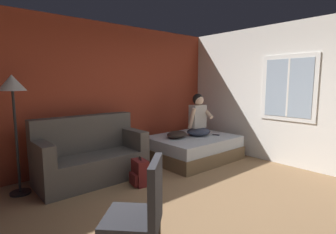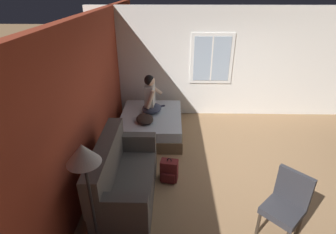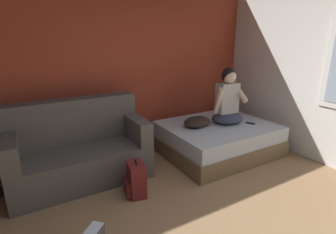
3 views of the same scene
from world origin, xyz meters
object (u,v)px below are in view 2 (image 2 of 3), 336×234
throw_pillow (145,119)px  floor_lamp (85,166)px  person_seated (151,97)px  cell_phone (162,106)px  side_chair (286,203)px  backpack (169,171)px  couch (123,179)px  bed (151,124)px

throw_pillow → floor_lamp: size_ratio=0.28×
person_seated → throw_pillow: person_seated is taller
cell_phone → floor_lamp: bearing=-32.6°
side_chair → throw_pillow: 3.16m
person_seated → throw_pillow: 0.60m
side_chair → backpack: bearing=55.8°
person_seated → backpack: bearing=-166.1°
backpack → cell_phone: size_ratio=3.18×
backpack → floor_lamp: floor_lamp is taller
couch → backpack: size_ratio=3.72×
couch → backpack: 0.89m
side_chair → cell_phone: 3.63m
bed → side_chair: side_chair is taller
side_chair → person_seated: size_ratio=1.12×
throw_pillow → floor_lamp: floor_lamp is taller
backpack → floor_lamp: 2.12m
backpack → side_chair: bearing=-124.2°
side_chair → throw_pillow: size_ratio=2.04×
cell_phone → floor_lamp: 3.77m
cell_phone → floor_lamp: floor_lamp is taller
side_chair → cell_phone: size_ratio=6.81×
backpack → floor_lamp: (-1.49, 0.85, 1.24)m
person_seated → couch: bearing=173.2°
person_seated → cell_phone: (0.30, -0.24, -0.35)m
throw_pillow → couch: bearing=174.1°
couch → cell_phone: bearing=-11.3°
bed → floor_lamp: floor_lamp is taller
couch → throw_pillow: 1.77m
throw_pillow → backpack: bearing=-157.2°
backpack → throw_pillow: throw_pillow is taller
bed → floor_lamp: (-3.12, 0.42, 1.19)m
bed → floor_lamp: 3.37m
bed → cell_phone: size_ratio=11.95×
person_seated → floor_lamp: bearing=173.0°
bed → throw_pillow: throw_pillow is taller
cell_phone → person_seated: bearing=-61.7°
bed → couch: size_ratio=1.01×
floor_lamp → bed: bearing=-7.6°
cell_phone → floor_lamp: size_ratio=0.08×
couch → side_chair: size_ratio=1.74×
couch → floor_lamp: size_ratio=1.00×
side_chair → backpack: (1.07, 1.57, -0.34)m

